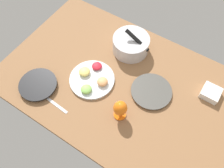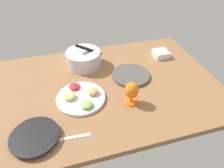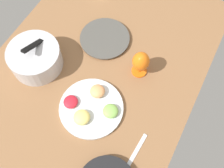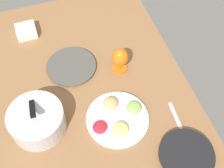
{
  "view_description": "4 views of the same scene",
  "coord_description": "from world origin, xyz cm",
  "px_view_note": "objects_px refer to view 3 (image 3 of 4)",
  "views": [
    {
      "loc": [
        38.61,
        -68.74,
        132.24
      ],
      "look_at": [
        -1.57,
        -6.25,
        4.04
      ],
      "focal_mm": 36.18,
      "sensor_mm": 36.0,
      "label": 1
    },
    {
      "loc": [
        -22.57,
        -103.65,
        88.7
      ],
      "look_at": [
        5.68,
        -4.81,
        4.04
      ],
      "focal_mm": 32.43,
      "sensor_mm": 36.0,
      "label": 2
    },
    {
      "loc": [
        -50.94,
        -38.71,
        118.83
      ],
      "look_at": [
        -1.41,
        -12.49,
        4.04
      ],
      "focal_mm": 42.16,
      "sensor_mm": 36.0,
      "label": 3
    },
    {
      "loc": [
        -78.73,
        14.66,
        129.82
      ],
      "look_at": [
        2.42,
        -12.31,
        4.04
      ],
      "focal_mm": 47.46,
      "sensor_mm": 36.0,
      "label": 4
    }
  ],
  "objects_px": {
    "mixing_bowl": "(35,57)",
    "hurricane_glass_orange": "(141,62)",
    "fruit_platter": "(91,107)",
    "dinner_plate_right": "(105,39)"
  },
  "relations": [
    {
      "from": "hurricane_glass_orange",
      "to": "mixing_bowl",
      "type": "bearing_deg",
      "value": 113.26
    },
    {
      "from": "mixing_bowl",
      "to": "hurricane_glass_orange",
      "type": "bearing_deg",
      "value": -66.74
    },
    {
      "from": "mixing_bowl",
      "to": "fruit_platter",
      "type": "distance_m",
      "value": 0.38
    },
    {
      "from": "dinner_plate_right",
      "to": "mixing_bowl",
      "type": "height_order",
      "value": "mixing_bowl"
    },
    {
      "from": "mixing_bowl",
      "to": "hurricane_glass_orange",
      "type": "xyz_separation_m",
      "value": [
        0.21,
        -0.48,
        0.03
      ]
    },
    {
      "from": "mixing_bowl",
      "to": "fruit_platter",
      "type": "height_order",
      "value": "mixing_bowl"
    },
    {
      "from": "hurricane_glass_orange",
      "to": "dinner_plate_right",
      "type": "bearing_deg",
      "value": 70.13
    },
    {
      "from": "dinner_plate_right",
      "to": "hurricane_glass_orange",
      "type": "distance_m",
      "value": 0.28
    },
    {
      "from": "dinner_plate_right",
      "to": "fruit_platter",
      "type": "height_order",
      "value": "fruit_platter"
    },
    {
      "from": "mixing_bowl",
      "to": "dinner_plate_right",
      "type": "bearing_deg",
      "value": -38.07
    }
  ]
}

